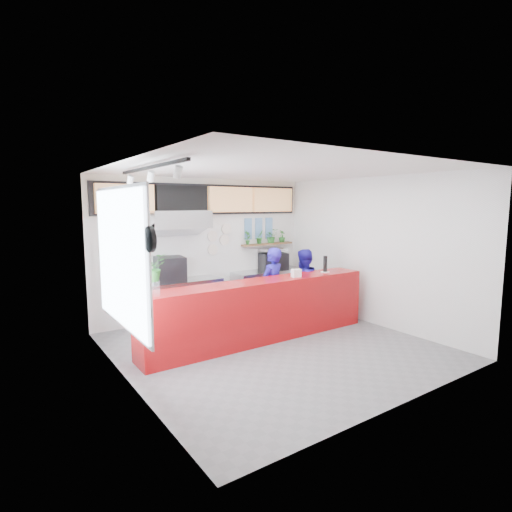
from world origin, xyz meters
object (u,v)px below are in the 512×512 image
staff_right (303,286)px  service_counter (261,311)px  pepper_mill (325,264)px  espresso_machine (273,261)px  panini_oven (170,269)px  staff_center (272,288)px

staff_right → service_counter: bearing=8.3°
service_counter → pepper_mill: 1.71m
espresso_machine → pepper_mill: (-0.08, -1.82, 0.18)m
pepper_mill → espresso_machine: bearing=87.5°
espresso_machine → pepper_mill: pepper_mill is taller
panini_oven → staff_right: staff_right is taller
staff_right → pepper_mill: staff_right is taller
service_counter → pepper_mill: size_ratio=14.32×
staff_center → pepper_mill: size_ratio=5.12×
staff_right → pepper_mill: size_ratio=4.86×
staff_right → pepper_mill: bearing=97.1°
service_counter → staff_right: staff_right is taller
panini_oven → espresso_machine: panini_oven is taller
espresso_machine → staff_center: staff_center is taller
staff_center → staff_right: bearing=163.3°
panini_oven → espresso_machine: (2.61, 0.00, -0.05)m
service_counter → staff_right: 1.49m
service_counter → espresso_machine: size_ratio=7.34×
espresso_machine → staff_right: size_ratio=0.40×
espresso_machine → service_counter: bearing=-122.3°
panini_oven → staff_right: bearing=-20.5°
service_counter → espresso_machine: espresso_machine is taller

